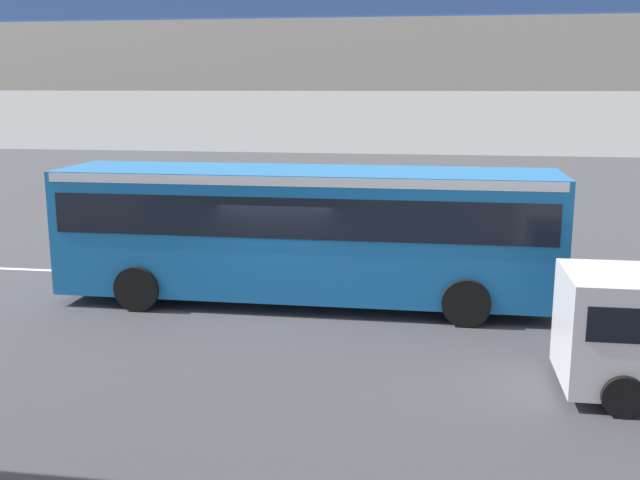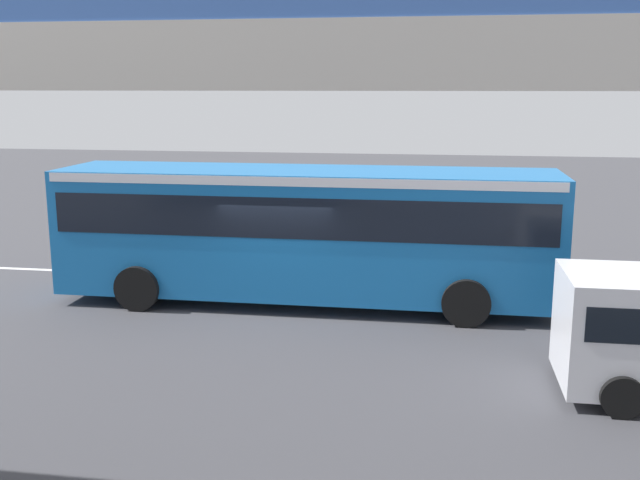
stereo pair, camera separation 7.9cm
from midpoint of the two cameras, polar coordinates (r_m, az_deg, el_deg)
ground at (r=17.21m, az=-2.79°, el=-5.26°), size 80.00×80.00×0.00m
city_bus at (r=17.26m, az=-0.97°, el=1.24°), size 11.54×2.85×3.15m
traffic_sign at (r=21.36m, az=-0.70°, el=3.30°), size 0.08×0.60×2.80m
lane_dash_leftmost at (r=19.82m, az=22.17°, el=-3.83°), size 2.00×0.20×0.01m
lane_dash_left at (r=19.29m, az=10.51°, el=-3.56°), size 2.00×0.20×0.01m
lane_dash_centre at (r=19.58m, az=-1.29°, el=-3.13°), size 2.00×0.20×0.01m
lane_dash_right at (r=20.66m, az=-12.28°, el=-2.61°), size 2.00×0.20×0.01m
lane_dash_rightmost at (r=22.41m, az=-21.87°, el=-2.07°), size 2.00×0.20×0.01m
pedestrian_overpass at (r=7.43m, az=-18.58°, el=10.22°), size 30.46×2.60×6.60m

